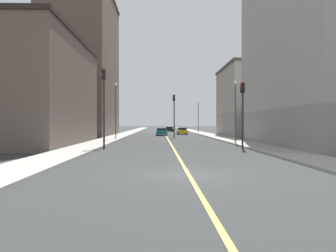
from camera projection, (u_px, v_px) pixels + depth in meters
The scene contains 17 objects.
ground_plane at pixel (188, 174), 13.72m from camera, with size 400.00×400.00×0.00m, color #2E3030.
sidewalk_left at pixel (205, 134), 62.92m from camera, with size 2.90×168.00×0.15m, color #9E9B93.
sidewalk_right at pixel (126, 134), 62.47m from camera, with size 2.90×168.00×0.15m, color #9E9B93.
lane_center_stripe at pixel (165, 134), 62.69m from camera, with size 0.16×154.00×0.01m, color #E5D14C.
building_left_near at pixel (320, 21), 30.58m from camera, with size 10.08×20.34×23.74m.
building_left_mid at pixel (254, 102), 51.45m from camera, with size 10.08×14.31×11.20m.
building_right_corner at pixel (30, 91), 32.00m from camera, with size 10.08×18.17×10.77m.
building_right_midblock at pixel (83, 65), 54.23m from camera, with size 10.08×19.36×23.96m.
traffic_light_left_near at pixel (242, 106), 27.30m from camera, with size 0.40×0.32×5.64m.
traffic_light_right_near at pixel (104, 98), 26.96m from camera, with size 0.40×0.32×6.71m.
traffic_light_median_far at pixel (174, 110), 46.81m from camera, with size 0.40×0.32×6.30m.
street_lamp_left_near at pixel (235, 105), 34.03m from camera, with size 0.36×0.36×6.46m.
street_lamp_right_near at pixel (116, 105), 41.79m from camera, with size 0.36×0.36×7.19m.
street_lamp_left_far at pixel (198, 113), 66.00m from camera, with size 0.36×0.36×6.52m.
car_yellow at pixel (182, 131), 61.99m from camera, with size 1.95×4.14×1.31m.
car_teal at pixel (162, 132), 56.48m from camera, with size 1.96×4.50×1.30m.
car_black at pixel (169, 129), 81.14m from camera, with size 2.02×4.46×1.25m.
Camera 1 is at (-1.27, -13.67, 2.19)m, focal length 34.44 mm.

